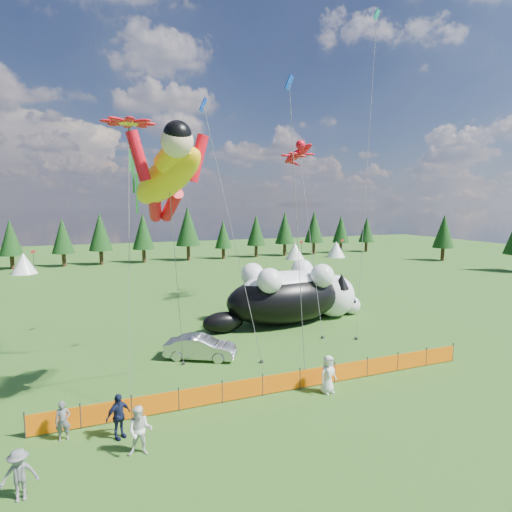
{
  "coord_description": "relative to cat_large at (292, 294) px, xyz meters",
  "views": [
    {
      "loc": [
        -7.73,
        -19.85,
        9.1
      ],
      "look_at": [
        1.33,
        4.0,
        5.82
      ],
      "focal_mm": 28.0,
      "sensor_mm": 36.0,
      "label": 1
    }
  ],
  "objects": [
    {
      "name": "cat_large",
      "position": [
        0.0,
        0.0,
        0.0
      ],
      "size": [
        12.94,
        5.4,
        4.67
      ],
      "rotation": [
        0.0,
        0.0,
        0.09
      ],
      "color": "black",
      "rests_on": "ground"
    },
    {
      "name": "spectator_d",
      "position": [
        -16.15,
        -14.1,
        -1.39
      ],
      "size": [
        1.1,
        0.61,
        1.66
      ],
      "primitive_type": "imported",
      "rotation": [
        0.0,
        0.0,
        0.05
      ],
      "color": "#5E5E63",
      "rests_on": "ground"
    },
    {
      "name": "spectator_e",
      "position": [
        -3.51,
        -11.27,
        -1.28
      ],
      "size": [
        1.02,
        0.77,
        1.88
      ],
      "primitive_type": "imported",
      "rotation": [
        0.0,
        0.0,
        0.2
      ],
      "color": "silver",
      "rests_on": "ground"
    },
    {
      "name": "safety_fence",
      "position": [
        -5.6,
        -10.42,
        -1.72
      ],
      "size": [
        22.06,
        0.06,
        1.1
      ],
      "color": "#262626",
      "rests_on": "ground"
    },
    {
      "name": "spectator_a",
      "position": [
        -15.19,
        -11.04,
        -1.44
      ],
      "size": [
        0.57,
        0.38,
        1.56
      ],
      "primitive_type": "imported",
      "rotation": [
        0.0,
        0.0,
        -0.0
      ],
      "color": "#5E5E63",
      "rests_on": "ground"
    },
    {
      "name": "spectator_c",
      "position": [
        -13.16,
        -11.68,
        -1.31
      ],
      "size": [
        1.19,
        1.02,
        1.82
      ],
      "primitive_type": "imported",
      "rotation": [
        0.0,
        0.0,
        0.55
      ],
      "color": "#141A38",
      "rests_on": "ground"
    },
    {
      "name": "festival_tents",
      "position": [
        5.4,
        32.58,
        -0.82
      ],
      "size": [
        50.0,
        3.2,
        2.8
      ],
      "primitive_type": null,
      "color": "white",
      "rests_on": "ground"
    },
    {
      "name": "car",
      "position": [
        -8.32,
        -4.78,
        -1.53
      ],
      "size": [
        4.4,
        3.23,
        1.38
      ],
      "primitive_type": "imported",
      "rotation": [
        0.0,
        0.0,
        1.09
      ],
      "color": "#B6B6BB",
      "rests_on": "ground"
    },
    {
      "name": "diamond_kite_a",
      "position": [
        -7.29,
        -2.68,
        12.36
      ],
      "size": [
        2.6,
        4.83,
        16.18
      ],
      "color": "blue",
      "rests_on": "ground"
    },
    {
      "name": "tree_line",
      "position": [
        -5.6,
        37.58,
        1.78
      ],
      "size": [
        90.0,
        4.0,
        8.0
      ],
      "primitive_type": null,
      "color": "black",
      "rests_on": "ground"
    },
    {
      "name": "cat_small",
      "position": [
        4.02,
        0.75,
        -1.24
      ],
      "size": [
        5.63,
        2.81,
        2.05
      ],
      "rotation": [
        0.0,
        0.0,
        -0.2
      ],
      "color": "black",
      "rests_on": "ground"
    },
    {
      "name": "flower_kite",
      "position": [
        -11.93,
        -5.02,
        10.93
      ],
      "size": [
        3.57,
        6.77,
        14.08
      ],
      "color": "red",
      "rests_on": "ground"
    },
    {
      "name": "superhero_kite",
      "position": [
        -10.8,
        -10.09,
        8.03
      ],
      "size": [
        6.3,
        8.07,
        13.02
      ],
      "color": "yellow",
      "rests_on": "ground"
    },
    {
      "name": "ground",
      "position": [
        -5.6,
        -7.42,
        -2.22
      ],
      "size": [
        160.0,
        160.0,
        0.0
      ],
      "primitive_type": "plane",
      "color": "#143409",
      "rests_on": "ground"
    },
    {
      "name": "spectator_b",
      "position": [
        -12.46,
        -13.07,
        -1.29
      ],
      "size": [
        1.01,
        0.74,
        1.86
      ],
      "primitive_type": "imported",
      "rotation": [
        0.0,
        0.0,
        -0.25
      ],
      "color": "silver",
      "rests_on": "ground"
    },
    {
      "name": "diamond_kite_b",
      "position": [
        7.37,
        0.64,
        20.14
      ],
      "size": [
        6.0,
        6.75,
        25.46
      ],
      "color": "#0DA18A",
      "rests_on": "ground"
    },
    {
      "name": "diamond_kite_c",
      "position": [
        -3.92,
        -7.56,
        12.36
      ],
      "size": [
        0.99,
        1.74,
        16.17
      ],
      "color": "blue",
      "rests_on": "ground"
    },
    {
      "name": "gecko_kite",
      "position": [
        3.21,
        5.68,
        11.42
      ],
      "size": [
        4.93,
        12.91,
        16.99
      ],
      "color": "red",
      "rests_on": "ground"
    }
  ]
}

